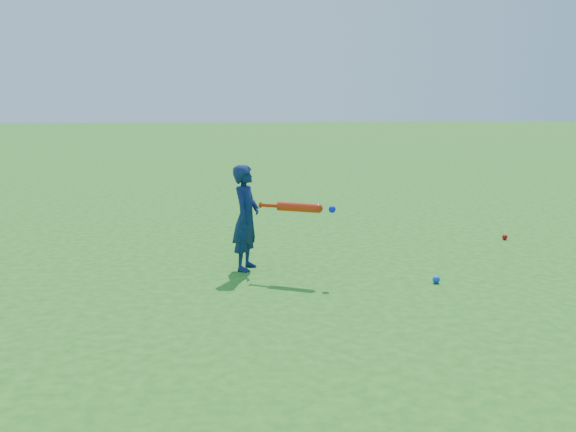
# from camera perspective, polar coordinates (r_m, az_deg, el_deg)

# --- Properties ---
(ground) EXTENTS (80.00, 80.00, 0.00)m
(ground) POSITION_cam_1_polar(r_m,az_deg,el_deg) (7.69, -5.19, -4.00)
(ground) COLOR #21701A
(ground) RESTS_ON ground
(child) EXTENTS (0.41, 0.50, 1.19)m
(child) POSITION_cam_1_polar(r_m,az_deg,el_deg) (7.19, -3.75, -0.16)
(child) COLOR #101F4E
(child) RESTS_ON ground
(ground_ball_red) EXTENTS (0.07, 0.07, 0.07)m
(ground_ball_red) POSITION_cam_1_polar(r_m,az_deg,el_deg) (9.26, 18.71, -1.78)
(ground_ball_red) COLOR red
(ground_ball_red) RESTS_ON ground
(ground_ball_blue) EXTENTS (0.08, 0.08, 0.08)m
(ground_ball_blue) POSITION_cam_1_polar(r_m,az_deg,el_deg) (6.94, 13.04, -5.54)
(ground_ball_blue) COLOR blue
(ground_ball_blue) RESTS_ON ground
(bat_swing) EXTENTS (0.81, 0.40, 0.10)m
(bat_swing) POSITION_cam_1_polar(r_m,az_deg,el_deg) (6.87, 1.20, 0.77)
(bat_swing) COLOR red
(bat_swing) RESTS_ON ground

